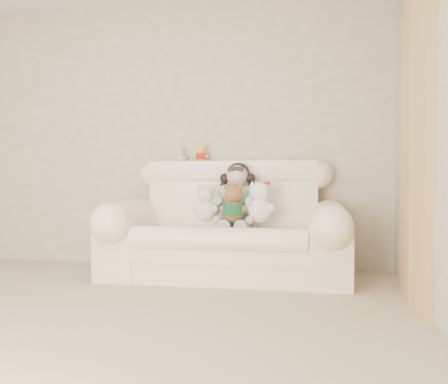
% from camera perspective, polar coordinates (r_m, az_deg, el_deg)
% --- Properties ---
extents(floor, '(5.00, 5.00, 0.00)m').
position_cam_1_polar(floor, '(2.84, -24.01, -16.58)').
color(floor, tan).
rests_on(floor, ground).
extents(wall_back, '(4.50, 0.00, 4.50)m').
position_cam_1_polar(wall_back, '(4.97, -7.55, 6.65)').
color(wall_back, tan).
rests_on(wall_back, ground).
extents(sofa, '(2.10, 0.95, 1.03)m').
position_cam_1_polar(sofa, '(4.29, 0.24, -3.09)').
color(sofa, '#FFEACD').
rests_on(sofa, floor).
extents(door_panel, '(0.06, 0.90, 2.10)m').
position_cam_1_polar(door_panel, '(3.67, 21.32, 4.27)').
color(door_panel, tan).
rests_on(door_panel, floor).
extents(seated_child, '(0.40, 0.47, 0.60)m').
position_cam_1_polar(seated_child, '(4.34, 1.55, -0.35)').
color(seated_child, '#2B7353').
rests_on(seated_child, sofa).
extents(brown_teddy, '(0.29, 0.27, 0.37)m').
position_cam_1_polar(brown_teddy, '(4.13, 1.12, -0.90)').
color(brown_teddy, brown).
rests_on(brown_teddy, sofa).
extents(white_cat, '(0.27, 0.21, 0.41)m').
position_cam_1_polar(white_cat, '(4.14, 4.12, -0.64)').
color(white_cat, white).
rests_on(white_cat, sofa).
extents(cream_teddy, '(0.24, 0.19, 0.36)m').
position_cam_1_polar(cream_teddy, '(4.22, -2.14, -0.92)').
color(cream_teddy, silver).
rests_on(cream_teddy, sofa).
extents(yellow_mini_bear, '(0.16, 0.15, 0.21)m').
position_cam_1_polar(yellow_mini_bear, '(4.71, -2.64, 4.66)').
color(yellow_mini_bear, yellow).
rests_on(yellow_mini_bear, sofa).
extents(grey_mini_plush, '(0.13, 0.11, 0.17)m').
position_cam_1_polar(grey_mini_plush, '(4.77, -5.02, 4.41)').
color(grey_mini_plush, silver).
rests_on(grey_mini_plush, sofa).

